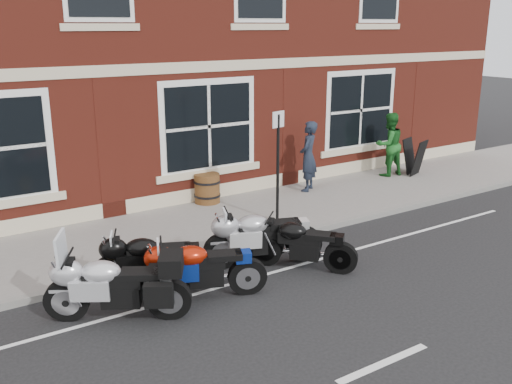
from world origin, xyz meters
The scene contains 13 objects.
ground centered at (0.00, 0.00, 0.00)m, with size 80.00×80.00×0.00m, color black.
sidewalk centered at (0.00, 3.00, 0.06)m, with size 30.00×3.00×0.12m, color slate.
kerb centered at (0.00, 1.42, 0.06)m, with size 30.00×0.16×0.12m, color slate.
moto_touring_silver centered at (-2.57, 0.13, 0.60)m, with size 1.98×1.27×1.47m.
moto_sport_red centered at (-1.14, 0.05, 0.55)m, with size 2.03×0.93×0.96m.
moto_sport_black centered at (-1.63, 0.85, 0.53)m, with size 1.92×0.99×0.93m.
moto_sport_silver centered at (0.46, 0.65, 0.59)m, with size 2.19×0.90×1.02m.
moto_naked_black centered at (0.96, 0.08, 0.52)m, with size 1.43×1.61×0.91m.
pedestrian_left centered at (4.05, 3.79, 1.04)m, with size 0.67×0.44×1.85m, color black.
pedestrian_right centered at (6.97, 3.76, 1.04)m, with size 0.89×0.69×1.83m, color #19591E.
a_board_sign centered at (7.70, 3.42, 0.64)m, with size 0.63×0.42×1.04m, color black, non-canonical shape.
barrel_planter centered at (1.31, 4.30, 0.48)m, with size 0.65×0.65×0.73m.
parking_sign centered at (1.94, 2.20, 1.55)m, with size 0.35×0.10×2.47m.
Camera 1 is at (-5.07, -7.64, 4.35)m, focal length 40.00 mm.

